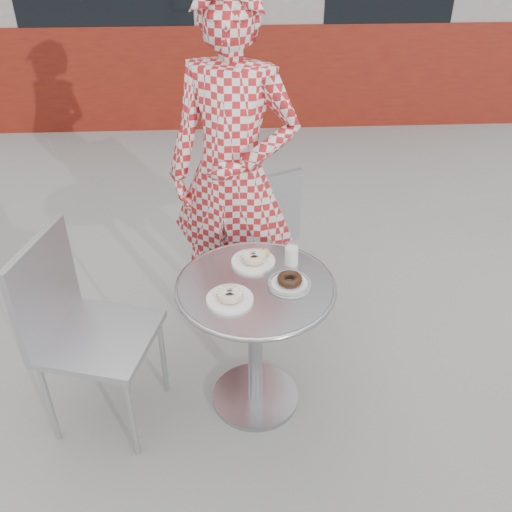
{
  "coord_description": "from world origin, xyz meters",
  "views": [
    {
      "loc": [
        -0.12,
        -1.97,
        2.19
      ],
      "look_at": [
        -0.02,
        0.11,
        0.78
      ],
      "focal_mm": 40.0,
      "sensor_mm": 36.0,
      "label": 1
    }
  ],
  "objects_px": {
    "seated_person": "(233,176)",
    "plate_far": "(254,259)",
    "bistro_table": "(256,316)",
    "chair_left": "(104,369)",
    "chair_far": "(252,255)",
    "milk_cup": "(292,255)",
    "plate_near": "(230,297)",
    "plate_checker": "(290,282)"
  },
  "relations": [
    {
      "from": "plate_near",
      "to": "milk_cup",
      "type": "relative_size",
      "value": 1.91
    },
    {
      "from": "plate_far",
      "to": "plate_checker",
      "type": "height_order",
      "value": "plate_far"
    },
    {
      "from": "seated_person",
      "to": "milk_cup",
      "type": "xyz_separation_m",
      "value": [
        0.25,
        -0.48,
        -0.17
      ]
    },
    {
      "from": "plate_far",
      "to": "plate_near",
      "type": "relative_size",
      "value": 1.02
    },
    {
      "from": "chair_far",
      "to": "milk_cup",
      "type": "relative_size",
      "value": 8.46
    },
    {
      "from": "bistro_table",
      "to": "chair_far",
      "type": "distance_m",
      "value": 0.92
    },
    {
      "from": "chair_far",
      "to": "seated_person",
      "type": "distance_m",
      "value": 0.71
    },
    {
      "from": "bistro_table",
      "to": "plate_checker",
      "type": "relative_size",
      "value": 3.73
    },
    {
      "from": "plate_far",
      "to": "plate_near",
      "type": "bearing_deg",
      "value": -112.91
    },
    {
      "from": "chair_left",
      "to": "plate_checker",
      "type": "xyz_separation_m",
      "value": [
        0.85,
        0.04,
        0.43
      ]
    },
    {
      "from": "chair_left",
      "to": "plate_checker",
      "type": "bearing_deg",
      "value": -71.78
    },
    {
      "from": "seated_person",
      "to": "milk_cup",
      "type": "relative_size",
      "value": 17.97
    },
    {
      "from": "plate_near",
      "to": "plate_checker",
      "type": "bearing_deg",
      "value": 19.61
    },
    {
      "from": "chair_left",
      "to": "seated_person",
      "type": "distance_m",
      "value": 1.11
    },
    {
      "from": "bistro_table",
      "to": "chair_left",
      "type": "height_order",
      "value": "chair_left"
    },
    {
      "from": "chair_far",
      "to": "plate_far",
      "type": "distance_m",
      "value": 0.85
    },
    {
      "from": "bistro_table",
      "to": "seated_person",
      "type": "bearing_deg",
      "value": 97.26
    },
    {
      "from": "chair_left",
      "to": "seated_person",
      "type": "relative_size",
      "value": 0.52
    },
    {
      "from": "bistro_table",
      "to": "chair_left",
      "type": "distance_m",
      "value": 0.74
    },
    {
      "from": "plate_checker",
      "to": "chair_left",
      "type": "bearing_deg",
      "value": -177.03
    },
    {
      "from": "plate_near",
      "to": "seated_person",
      "type": "bearing_deg",
      "value": 87.48
    },
    {
      "from": "plate_near",
      "to": "plate_checker",
      "type": "xyz_separation_m",
      "value": [
        0.26,
        0.09,
        -0.0
      ]
    },
    {
      "from": "plate_far",
      "to": "plate_checker",
      "type": "distance_m",
      "value": 0.23
    },
    {
      "from": "chair_left",
      "to": "bistro_table",
      "type": "bearing_deg",
      "value": -70.41
    },
    {
      "from": "seated_person",
      "to": "plate_far",
      "type": "relative_size",
      "value": 9.25
    },
    {
      "from": "seated_person",
      "to": "plate_far",
      "type": "height_order",
      "value": "seated_person"
    },
    {
      "from": "chair_left",
      "to": "plate_far",
      "type": "relative_size",
      "value": 4.8
    },
    {
      "from": "chair_left",
      "to": "milk_cup",
      "type": "distance_m",
      "value": 1.01
    },
    {
      "from": "milk_cup",
      "to": "bistro_table",
      "type": "bearing_deg",
      "value": -138.6
    },
    {
      "from": "seated_person",
      "to": "plate_near",
      "type": "distance_m",
      "value": 0.75
    },
    {
      "from": "chair_left",
      "to": "chair_far",
      "type": "bearing_deg",
      "value": -22.48
    },
    {
      "from": "plate_far",
      "to": "milk_cup",
      "type": "distance_m",
      "value": 0.17
    },
    {
      "from": "chair_far",
      "to": "plate_far",
      "type": "bearing_deg",
      "value": 63.29
    },
    {
      "from": "bistro_table",
      "to": "chair_far",
      "type": "xyz_separation_m",
      "value": [
        0.03,
        0.88,
        -0.27
      ]
    },
    {
      "from": "bistro_table",
      "to": "seated_person",
      "type": "distance_m",
      "value": 0.74
    },
    {
      "from": "bistro_table",
      "to": "seated_person",
      "type": "xyz_separation_m",
      "value": [
        -0.08,
        0.63,
        0.39
      ]
    },
    {
      "from": "chair_left",
      "to": "plate_far",
      "type": "height_order",
      "value": "chair_left"
    },
    {
      "from": "chair_far",
      "to": "bistro_table",
      "type": "bearing_deg",
      "value": 63.49
    },
    {
      "from": "chair_far",
      "to": "plate_far",
      "type": "xyz_separation_m",
      "value": [
        -0.02,
        -0.72,
        0.46
      ]
    },
    {
      "from": "plate_far",
      "to": "milk_cup",
      "type": "height_order",
      "value": "milk_cup"
    },
    {
      "from": "chair_far",
      "to": "seated_person",
      "type": "xyz_separation_m",
      "value": [
        -0.1,
        -0.26,
        0.66
      ]
    },
    {
      "from": "bistro_table",
      "to": "plate_far",
      "type": "height_order",
      "value": "plate_far"
    }
  ]
}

